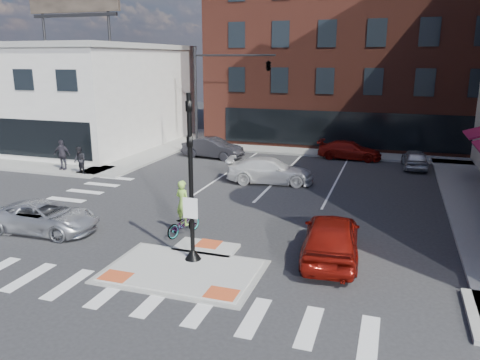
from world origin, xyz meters
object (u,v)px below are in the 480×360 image
(red_sedan, at_px, (331,237))
(cyclist, at_px, (183,217))
(bg_car_dark, at_px, (213,148))
(bg_car_silver, at_px, (415,159))
(bg_car_red, at_px, (350,150))
(silver_suv, at_px, (45,217))
(pedestrian_b, at_px, (62,155))
(white_pickup, at_px, (270,171))
(pedestrian_a, at_px, (80,160))

(red_sedan, height_order, cyclist, cyclist)
(bg_car_dark, bearing_deg, bg_car_silver, -77.58)
(bg_car_silver, height_order, cyclist, cyclist)
(bg_car_red, bearing_deg, cyclist, 166.60)
(silver_suv, relative_size, pedestrian_b, 2.38)
(bg_car_dark, relative_size, bg_car_red, 1.00)
(white_pickup, xyz_separation_m, bg_car_dark, (-5.89, 5.61, 0.01))
(red_sedan, bearing_deg, bg_car_dark, -60.24)
(silver_suv, bearing_deg, bg_car_dark, -6.40)
(silver_suv, distance_m, white_pickup, 12.96)
(bg_car_dark, distance_m, pedestrian_a, 9.74)
(bg_car_dark, relative_size, pedestrian_b, 2.32)
(cyclist, bearing_deg, pedestrian_b, -14.21)
(silver_suv, relative_size, pedestrian_a, 2.73)
(bg_car_silver, relative_size, bg_car_red, 0.83)
(bg_car_red, bearing_deg, pedestrian_b, 122.37)
(bg_car_red, bearing_deg, silver_suv, 153.21)
(white_pickup, relative_size, bg_car_dark, 1.12)
(bg_car_silver, distance_m, cyclist, 18.68)
(bg_car_silver, xyz_separation_m, bg_car_red, (-4.47, 1.67, 0.01))
(silver_suv, xyz_separation_m, bg_car_red, (10.84, 19.27, 0.01))
(silver_suv, relative_size, red_sedan, 0.94)
(red_sedan, xyz_separation_m, bg_car_red, (-1.12, 18.21, -0.19))
(red_sedan, xyz_separation_m, bg_car_dark, (-10.80, 15.42, -0.10))
(red_sedan, bearing_deg, cyclist, -9.65)
(bg_car_dark, xyz_separation_m, cyclist, (4.61, -14.95, 0.04))
(bg_car_red, xyz_separation_m, pedestrian_b, (-17.37, -9.95, 0.47))
(bg_car_silver, bearing_deg, pedestrian_a, 19.78)
(white_pickup, xyz_separation_m, bg_car_red, (3.80, 8.39, -0.08))
(red_sedan, bearing_deg, white_pickup, -68.65)
(red_sedan, distance_m, pedestrian_a, 18.38)
(bg_car_silver, height_order, pedestrian_b, pedestrian_b)
(bg_car_dark, relative_size, bg_car_silver, 1.20)
(red_sedan, bearing_deg, pedestrian_a, -29.94)
(cyclist, height_order, pedestrian_a, cyclist)
(red_sedan, relative_size, pedestrian_a, 2.92)
(red_sedan, bearing_deg, bg_car_silver, -106.69)
(cyclist, distance_m, pedestrian_a, 12.73)
(white_pickup, distance_m, cyclist, 9.43)
(silver_suv, bearing_deg, white_pickup, -35.32)
(bg_car_silver, relative_size, cyclist, 1.62)
(bg_car_silver, height_order, pedestrian_a, pedestrian_a)
(bg_car_red, relative_size, pedestrian_b, 2.33)
(pedestrian_a, bearing_deg, pedestrian_b, -177.84)
(bg_car_red, relative_size, cyclist, 1.94)
(white_pickup, bearing_deg, bg_car_dark, 37.72)
(cyclist, bearing_deg, red_sedan, -166.27)
(pedestrian_a, bearing_deg, red_sedan, -4.52)
(bg_car_dark, distance_m, bg_car_red, 10.08)
(bg_car_silver, distance_m, pedestrian_a, 21.92)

